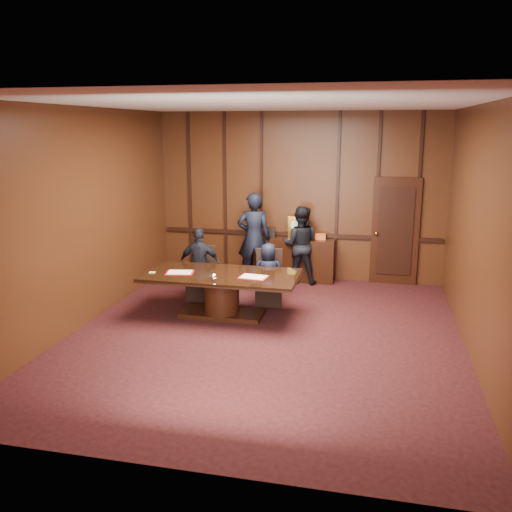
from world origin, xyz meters
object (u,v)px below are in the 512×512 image
at_px(signatory_left, 200,264).
at_px(signatory_right, 268,274).
at_px(conference_table, 222,288).
at_px(sideboard, 296,258).
at_px(witness_right, 300,245).
at_px(witness_left, 254,238).

xyz_separation_m(signatory_left, signatory_right, (1.30, 0.00, -0.11)).
bearing_deg(conference_table, sideboard, 70.40).
height_order(conference_table, witness_right, witness_right).
height_order(signatory_right, witness_left, witness_left).
relative_size(sideboard, witness_left, 0.85).
bearing_deg(witness_right, witness_left, 11.76).
distance_m(signatory_left, signatory_right, 1.30).
bearing_deg(conference_table, witness_right, 66.98).
relative_size(conference_table, witness_right, 1.63).
bearing_deg(signatory_left, witness_left, -123.15).
relative_size(sideboard, signatory_left, 1.16).
bearing_deg(sideboard, witness_right, -56.46).
distance_m(sideboard, conference_table, 2.69).
distance_m(conference_table, witness_left, 2.22).
bearing_deg(signatory_right, conference_table, 43.45).
height_order(sideboard, signatory_left, sideboard).
relative_size(sideboard, signatory_right, 1.39).
xyz_separation_m(signatory_right, witness_right, (0.36, 1.57, 0.23)).
bearing_deg(witness_right, conference_table, 67.13).
xyz_separation_m(sideboard, conference_table, (-0.90, -2.53, 0.02)).
relative_size(signatory_left, signatory_right, 1.19).
distance_m(signatory_right, witness_left, 1.54).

